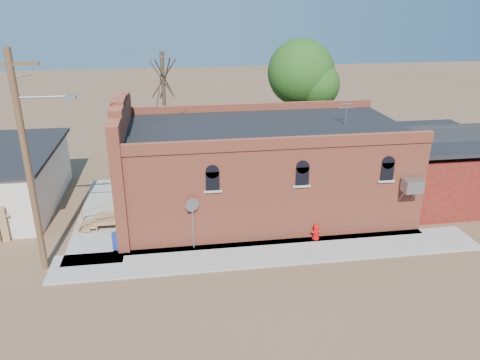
{
  "coord_description": "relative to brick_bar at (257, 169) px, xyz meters",
  "views": [
    {
      "loc": [
        -2.63,
        -16.78,
        10.65
      ],
      "look_at": [
        0.49,
        3.91,
        2.4
      ],
      "focal_mm": 35.0,
      "sensor_mm": 36.0,
      "label": 1
    }
  ],
  "objects": [
    {
      "name": "red_shed",
      "position": [
        9.86,
        0.01,
        -0.07
      ],
      "size": [
        5.4,
        6.4,
        4.3
      ],
      "color": "#601014",
      "rests_on": "ground"
    },
    {
      "name": "tree_leafy",
      "position": [
        4.36,
        8.01,
        3.59
      ],
      "size": [
        4.4,
        4.4,
        8.15
      ],
      "color": "#493D29",
      "rests_on": "ground"
    },
    {
      "name": "sidewalk_south",
      "position": [
        -0.14,
        -4.59,
        -2.3
      ],
      "size": [
        19.0,
        2.2,
        0.08
      ],
      "primitive_type": "cube",
      "color": "#9E9991",
      "rests_on": "ground"
    },
    {
      "name": "fire_hydrant",
      "position": [
        2.1,
        -3.7,
        -1.88
      ],
      "size": [
        0.44,
        0.41,
        0.77
      ],
      "rotation": [
        0.0,
        0.0,
        -0.18
      ],
      "color": "red",
      "rests_on": "sidewalk_south"
    },
    {
      "name": "trash_barrel",
      "position": [
        -6.94,
        -3.2,
        -1.89
      ],
      "size": [
        0.64,
        0.64,
        0.74
      ],
      "primitive_type": "cylinder",
      "rotation": [
        0.0,
        0.0,
        0.43
      ],
      "color": "navy",
      "rests_on": "sidewalk_west"
    },
    {
      "name": "stop_sign",
      "position": [
        -3.57,
        -3.69,
        -0.36
      ],
      "size": [
        0.65,
        0.28,
        2.47
      ],
      "rotation": [
        0.0,
        0.0,
        -0.07
      ],
      "color": "gray",
      "rests_on": "sidewalk_south"
    },
    {
      "name": "sidewalk_west",
      "position": [
        -7.94,
        0.51,
        -2.3
      ],
      "size": [
        2.6,
        10.0,
        0.08
      ],
      "primitive_type": "cube",
      "color": "#9E9991",
      "rests_on": "ground"
    },
    {
      "name": "utility_pole",
      "position": [
        -9.79,
        -4.29,
        2.43
      ],
      "size": [
        3.12,
        0.26,
        9.0
      ],
      "color": "#513E20",
      "rests_on": "ground"
    },
    {
      "name": "tree_bare_near",
      "position": [
        -4.64,
        7.51,
        3.62
      ],
      "size": [
        2.8,
        2.8,
        7.65
      ],
      "color": "#493D29",
      "rests_on": "ground"
    },
    {
      "name": "brick_bar",
      "position": [
        0.0,
        0.0,
        0.0
      ],
      "size": [
        16.4,
        7.97,
        6.3
      ],
      "color": "#C7583D",
      "rests_on": "ground"
    },
    {
      "name": "ground",
      "position": [
        -1.64,
        -5.49,
        -2.34
      ],
      "size": [
        120.0,
        120.0,
        0.0
      ],
      "primitive_type": "plane",
      "color": "brown",
      "rests_on": "ground"
    }
  ]
}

